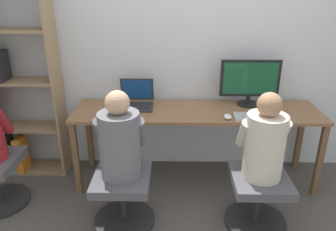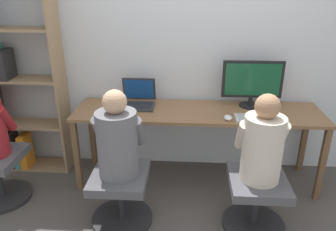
% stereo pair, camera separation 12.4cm
% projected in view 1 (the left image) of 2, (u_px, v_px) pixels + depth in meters
% --- Properties ---
extents(ground_plane, '(14.00, 14.00, 0.00)m').
position_uv_depth(ground_plane, '(196.00, 196.00, 3.03)').
color(ground_plane, '#4C4742').
extents(wall_back, '(10.00, 0.05, 2.60)m').
position_uv_depth(wall_back, '(196.00, 42.00, 3.13)').
color(wall_back, silver).
rests_on(wall_back, ground_plane).
extents(desk, '(2.26, 0.58, 0.74)m').
position_uv_depth(desk, '(196.00, 117.00, 3.04)').
color(desk, brown).
rests_on(desk, ground_plane).
extents(desktop_monitor, '(0.56, 0.20, 0.44)m').
position_uv_depth(desktop_monitor, '(250.00, 82.00, 3.05)').
color(desktop_monitor, black).
rests_on(desktop_monitor, desk).
extents(laptop, '(0.32, 0.30, 0.25)m').
position_uv_depth(laptop, '(136.00, 101.00, 3.09)').
color(laptop, '#2D2D30').
rests_on(laptop, desk).
extents(keyboard, '(0.44, 0.17, 0.03)m').
position_uv_depth(keyboard, '(260.00, 117.00, 2.84)').
color(keyboard, '#B2B2B7').
rests_on(keyboard, desk).
extents(computer_mouse_by_keyboard, '(0.07, 0.10, 0.03)m').
position_uv_depth(computer_mouse_by_keyboard, '(228.00, 117.00, 2.83)').
color(computer_mouse_by_keyboard, silver).
rests_on(computer_mouse_by_keyboard, desk).
extents(office_chair_left, '(0.50, 0.50, 0.45)m').
position_uv_depth(office_chair_left, '(258.00, 196.00, 2.59)').
color(office_chair_left, '#262628').
rests_on(office_chair_left, ground_plane).
extents(office_chair_right, '(0.50, 0.50, 0.45)m').
position_uv_depth(office_chair_right, '(123.00, 195.00, 2.61)').
color(office_chair_right, '#262628').
rests_on(office_chair_right, ground_plane).
extents(person_at_monitor, '(0.36, 0.33, 0.68)m').
position_uv_depth(person_at_monitor, '(265.00, 142.00, 2.41)').
color(person_at_monitor, beige).
rests_on(person_at_monitor, office_chair_left).
extents(person_at_laptop, '(0.38, 0.34, 0.68)m').
position_uv_depth(person_at_laptop, '(120.00, 140.00, 2.43)').
color(person_at_laptop, slate).
rests_on(person_at_laptop, office_chair_right).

